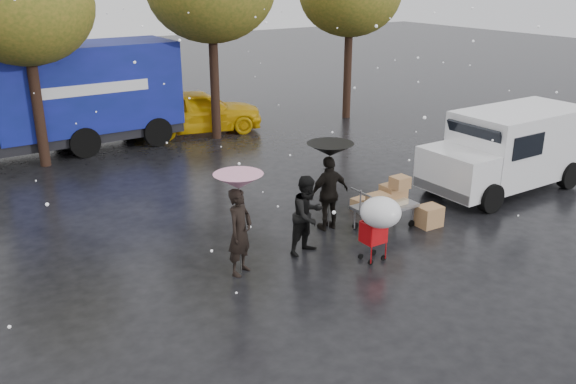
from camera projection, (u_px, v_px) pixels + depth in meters
ground at (326, 256)px, 13.09m from camera, size 90.00×90.00×0.00m
person_pink at (240, 232)px, 12.06m from camera, size 0.79×0.70×1.81m
person_middle at (308, 215)px, 12.97m from camera, size 0.97×0.83×1.75m
person_black at (329, 193)px, 14.16m from camera, size 1.06×0.46×1.79m
umbrella_pink at (238, 181)px, 11.70m from camera, size 0.98×0.98×2.12m
umbrella_black at (330, 150)px, 13.80m from camera, size 1.08×1.08×2.10m
vendor_cart at (388, 199)px, 14.30m from camera, size 1.52×0.80×1.27m
shopping_cart at (379, 216)px, 12.43m from camera, size 0.84×0.84×1.46m
white_van at (509, 148)px, 16.74m from camera, size 4.91×2.18×2.20m
blue_truck at (60, 99)px, 20.09m from camera, size 8.30×2.60×3.50m
box_ground_near at (429, 216)px, 14.53m from camera, size 0.58×0.47×0.50m
box_ground_far at (360, 204)px, 15.54m from camera, size 0.43×0.35×0.31m
yellow_taxi at (197, 111)px, 22.71m from camera, size 5.11×3.05×1.63m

